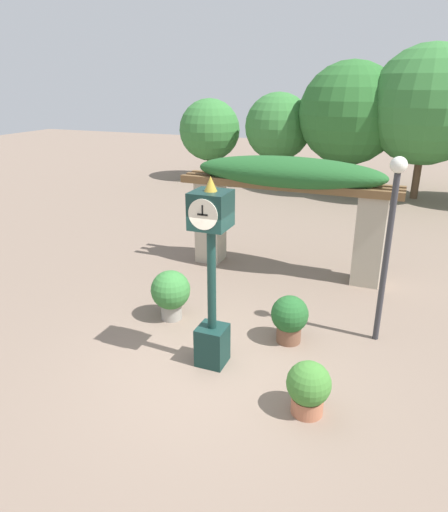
{
  "coord_description": "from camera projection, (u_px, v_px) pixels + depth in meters",
  "views": [
    {
      "loc": [
        2.47,
        -5.65,
        4.26
      ],
      "look_at": [
        -0.06,
        0.61,
        1.67
      ],
      "focal_mm": 32.0,
      "sensor_mm": 36.0,
      "label": 1
    }
  ],
  "objects": [
    {
      "name": "lamp_post",
      "position": [
        390.0,
        226.0,
        7.34
      ],
      "size": [
        0.26,
        0.26,
        3.2
      ],
      "color": "#333338",
      "rests_on": "ground"
    },
    {
      "name": "pergola",
      "position": [
        287.0,
        189.0,
        10.29
      ],
      "size": [
        5.0,
        1.21,
        2.71
      ],
      "color": "#A89E89",
      "rests_on": "ground"
    },
    {
      "name": "potted_plant_near_left",
      "position": [
        290.0,
        317.0,
        7.84
      ],
      "size": [
        0.65,
        0.65,
        0.85
      ],
      "color": "brown",
      "rests_on": "ground"
    },
    {
      "name": "ground_plane",
      "position": [
        213.0,
        367.0,
        7.28
      ],
      "size": [
        60.0,
        60.0,
        0.0
      ],
      "primitive_type": "plane",
      "color": "#7F6B5B"
    },
    {
      "name": "tree_line",
      "position": [
        376.0,
        117.0,
        17.46
      ],
      "size": [
        14.93,
        4.33,
        5.59
      ],
      "color": "brown",
      "rests_on": "ground"
    },
    {
      "name": "pedestal_clock",
      "position": [
        212.0,
        273.0,
        6.83
      ],
      "size": [
        0.53,
        0.58,
        3.04
      ],
      "color": "#14332D",
      "rests_on": "ground"
    },
    {
      "name": "potted_plant_far_left",
      "position": [
        308.0,
        387.0,
        6.14
      ],
      "size": [
        0.61,
        0.61,
        0.78
      ],
      "color": "#B26B4C",
      "rests_on": "ground"
    },
    {
      "name": "potted_plant_near_right",
      "position": [
        171.0,
        292.0,
        8.58
      ],
      "size": [
        0.74,
        0.74,
        0.97
      ],
      "color": "gray",
      "rests_on": "ground"
    }
  ]
}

